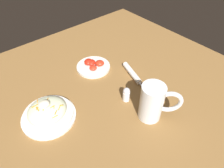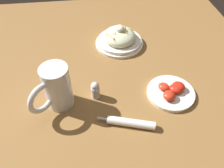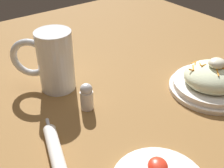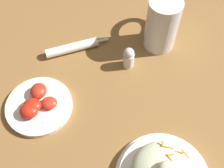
{
  "view_description": "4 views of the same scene",
  "coord_description": "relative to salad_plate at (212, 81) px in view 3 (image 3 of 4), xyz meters",
  "views": [
    {
      "loc": [
        0.37,
        0.43,
        0.66
      ],
      "look_at": [
        -0.02,
        -0.04,
        0.08
      ],
      "focal_mm": 32.05,
      "sensor_mm": 36.0,
      "label": 1
    },
    {
      "loc": [
        -0.6,
        0.02,
        0.62
      ],
      "look_at": [
        -0.05,
        -0.05,
        0.05
      ],
      "focal_mm": 35.96,
      "sensor_mm": 36.0,
      "label": 2
    },
    {
      "loc": [
        -0.35,
        -0.47,
        0.44
      ],
      "look_at": [
        -0.02,
        -0.04,
        0.08
      ],
      "focal_mm": 46.43,
      "sensor_mm": 36.0,
      "label": 3
    },
    {
      "loc": [
        0.32,
        -0.31,
        0.68
      ],
      "look_at": [
        -0.01,
        -0.08,
        0.05
      ],
      "focal_mm": 46.73,
      "sensor_mm": 36.0,
      "label": 4
    }
  ],
  "objects": [
    {
      "name": "ground_plane",
      "position": [
        -0.25,
        0.12,
        -0.03
      ],
      "size": [
        1.43,
        1.43,
        0.0
      ],
      "primitive_type": "plane",
      "color": "olive"
    },
    {
      "name": "salad_plate",
      "position": [
        0.0,
        0.0,
        0.0
      ],
      "size": [
        0.22,
        0.22,
        0.09
      ],
      "color": "white",
      "rests_on": "ground_plane"
    },
    {
      "name": "beer_mug",
      "position": [
        -0.32,
        0.26,
        0.04
      ],
      "size": [
        0.14,
        0.13,
        0.16
      ],
      "color": "white",
      "rests_on": "ground_plane"
    },
    {
      "name": "napkin_roll",
      "position": [
        -0.44,
        0.03,
        -0.02
      ],
      "size": [
        0.07,
        0.19,
        0.03
      ],
      "color": "white",
      "rests_on": "ground_plane"
    },
    {
      "name": "salt_shaker",
      "position": [
        -0.31,
        0.13,
        0.0
      ],
      "size": [
        0.03,
        0.03,
        0.07
      ],
      "color": "white",
      "rests_on": "ground_plane"
    }
  ]
}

